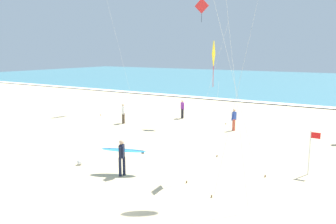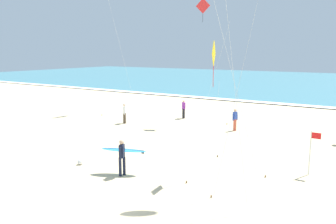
{
  "view_description": "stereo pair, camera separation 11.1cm",
  "coord_description": "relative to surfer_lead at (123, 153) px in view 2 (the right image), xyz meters",
  "views": [
    {
      "loc": [
        8.23,
        -8.58,
        5.7
      ],
      "look_at": [
        0.33,
        4.07,
        3.05
      ],
      "focal_mm": 36.9,
      "sensor_mm": 36.0,
      "label": 1
    },
    {
      "loc": [
        8.33,
        -8.52,
        5.7
      ],
      "look_at": [
        0.33,
        4.07,
        3.05
      ],
      "focal_mm": 36.9,
      "sensor_mm": 36.0,
      "label": 2
    }
  ],
  "objects": [
    {
      "name": "ocean_water",
      "position": [
        1.7,
        55.45,
        -1.0
      ],
      "size": [
        160.0,
        60.0,
        0.08
      ],
      "primitive_type": "cube",
      "color": "teal",
      "rests_on": "ground"
    },
    {
      "name": "surfer_lead",
      "position": [
        0.0,
        0.0,
        0.0
      ],
      "size": [
        2.17,
        1.39,
        1.71
      ],
      "color": "black",
      "rests_on": "ground"
    },
    {
      "name": "kite_diamond_golden_far",
      "position": [
        3.46,
        2.26,
        4.33
      ],
      "size": [
        1.09,
        3.2,
        6.14
      ],
      "color": "yellow",
      "rests_on": "ground"
    },
    {
      "name": "ground_plane",
      "position": [
        1.7,
        -3.35,
        -1.04
      ],
      "size": [
        160.0,
        160.0,
        0.0
      ],
      "primitive_type": "plane",
      "color": "#D1BA8E"
    },
    {
      "name": "bystander_purple_top",
      "position": [
        -4.41,
        13.33,
        -0.23
      ],
      "size": [
        0.44,
        0.32,
        1.59
      ],
      "color": "black",
      "rests_on": "ground"
    },
    {
      "name": "bystander_blue_top",
      "position": [
        1.03,
        11.31,
        -0.23
      ],
      "size": [
        0.28,
        0.47,
        1.59
      ],
      "color": "#D8593F",
      "rests_on": "ground"
    },
    {
      "name": "lifeguard_flag",
      "position": [
        7.39,
        4.58,
        0.22
      ],
      "size": [
        0.45,
        0.05,
        2.1
      ],
      "color": "silver",
      "rests_on": "ground"
    },
    {
      "name": "beach_ball",
      "position": [
        -2.75,
        -0.09,
        -0.9
      ],
      "size": [
        0.28,
        0.28,
        0.28
      ],
      "primitive_type": "sphere",
      "color": "white",
      "rests_on": "ground"
    },
    {
      "name": "bystander_white_top",
      "position": [
        -7.34,
        9.0,
        -0.23
      ],
      "size": [
        0.33,
        0.43,
        1.59
      ],
      "color": "#4C3D2D",
      "rests_on": "ground"
    },
    {
      "name": "kite_diamond_scarlet_high",
      "position": [
        -2.34,
        12.72,
        7.7
      ],
      "size": [
        2.74,
        0.39,
        9.68
      ],
      "color": "red",
      "rests_on": "ground"
    },
    {
      "name": "shoreline_foam",
      "position": [
        1.7,
        25.75,
        -0.96
      ],
      "size": [
        160.0,
        1.54,
        0.01
      ],
      "primitive_type": "cube",
      "color": "white",
      "rests_on": "ocean_water"
    }
  ]
}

